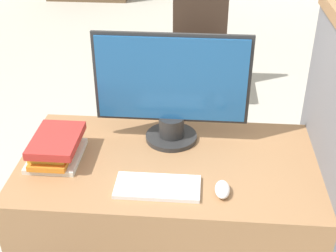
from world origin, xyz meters
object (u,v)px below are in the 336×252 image
monitor (172,89)px  book_stack (55,147)px  keyboard (158,187)px  far_chair (200,33)px  mouse (222,189)px

monitor → book_stack: bearing=-158.2°
keyboard → book_stack: book_stack is taller
book_stack → far_chair: (0.53, 2.05, -0.24)m
far_chair → book_stack: bearing=-90.8°
far_chair → mouse: bearing=-72.9°
keyboard → book_stack: (-0.43, 0.16, 0.04)m
keyboard → book_stack: 0.46m
keyboard → book_stack: bearing=159.0°
keyboard → far_chair: (0.11, 2.21, -0.20)m
keyboard → mouse: mouse is taller
keyboard → monitor: bearing=85.3°
monitor → far_chair: size_ratio=0.65×
book_stack → monitor: bearing=21.8°
monitor → book_stack: size_ratio=2.43×
mouse → monitor: bearing=120.3°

